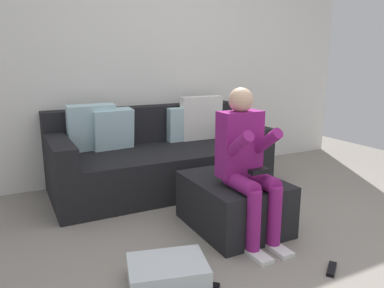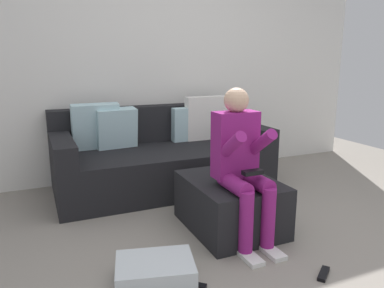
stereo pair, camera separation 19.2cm
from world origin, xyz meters
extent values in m
plane|color=gray|center=(0.00, 0.00, 0.00)|extent=(6.46, 6.46, 0.00)
cube|color=silver|center=(0.00, 2.16, 1.29)|extent=(4.97, 0.10, 2.59)
cube|color=black|center=(-0.26, 1.62, 0.21)|extent=(2.10, 0.99, 0.41)
cube|color=black|center=(-0.26, 2.01, 0.61)|extent=(2.10, 0.20, 0.38)
cube|color=black|center=(-1.21, 1.62, 0.51)|extent=(0.19, 0.99, 0.20)
cube|color=black|center=(0.70, 1.62, 0.51)|extent=(0.19, 0.99, 0.20)
cube|color=silver|center=(-0.87, 1.85, 0.64)|extent=(0.46, 0.18, 0.46)
cube|color=silver|center=(-0.67, 1.83, 0.61)|extent=(0.41, 0.23, 0.41)
cube|color=white|center=(0.33, 1.84, 0.65)|extent=(0.48, 0.12, 0.48)
cube|color=silver|center=(0.12, 1.85, 0.60)|extent=(0.37, 0.12, 0.37)
cube|color=black|center=(-0.09, 0.54, 0.20)|extent=(0.63, 0.79, 0.39)
cube|color=#8C1E72|center=(-0.12, 0.44, 0.69)|extent=(0.32, 0.16, 0.48)
sphere|color=#D8AD8C|center=(-0.12, 0.44, 1.01)|extent=(0.18, 0.18, 0.18)
cylinder|color=#8C1E72|center=(-0.20, 0.28, 0.45)|extent=(0.11, 0.32, 0.11)
cylinder|color=#8C1E72|center=(-0.20, 0.12, 0.24)|extent=(0.10, 0.10, 0.42)
cube|color=white|center=(-0.20, 0.06, 0.01)|extent=(0.10, 0.22, 0.03)
cylinder|color=#8C1E72|center=(-0.23, 0.31, 0.71)|extent=(0.08, 0.33, 0.27)
cylinder|color=#8C1E72|center=(-0.03, 0.28, 0.45)|extent=(0.11, 0.32, 0.11)
cylinder|color=#8C1E72|center=(-0.03, 0.12, 0.24)|extent=(0.10, 0.10, 0.42)
cube|color=white|center=(-0.03, 0.06, 0.01)|extent=(0.10, 0.22, 0.03)
cylinder|color=#8C1E72|center=(0.00, 0.31, 0.70)|extent=(0.08, 0.35, 0.28)
cube|color=black|center=(-0.12, 0.20, 0.55)|extent=(0.14, 0.06, 0.03)
cube|color=silver|center=(-0.85, 0.06, 0.07)|extent=(0.52, 0.43, 0.14)
cube|color=black|center=(0.11, -0.28, 0.01)|extent=(0.16, 0.13, 0.02)
cube|color=black|center=(-0.67, -0.06, 0.01)|extent=(0.16, 0.15, 0.02)
camera|label=1|loc=(-1.60, -1.73, 1.28)|focal=34.68mm
camera|label=2|loc=(-1.43, -1.81, 1.28)|focal=34.68mm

